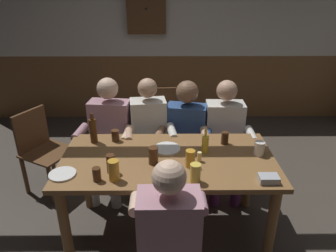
% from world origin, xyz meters
% --- Properties ---
extents(ground_plane, '(7.19, 7.19, 0.00)m').
position_xyz_m(ground_plane, '(0.00, 0.00, 0.00)').
color(ground_plane, '#423A33').
extents(back_wall_upper, '(5.99, 0.12, 1.36)m').
position_xyz_m(back_wall_upper, '(0.00, 2.60, 1.69)').
color(back_wall_upper, beige).
extents(back_wall_wainscot, '(5.99, 0.12, 1.01)m').
position_xyz_m(back_wall_wainscot, '(0.00, 2.60, 0.51)').
color(back_wall_wainscot, brown).
rests_on(back_wall_wainscot, ground_plane).
extents(dining_table, '(1.74, 0.88, 0.77)m').
position_xyz_m(dining_table, '(0.00, -0.11, 0.66)').
color(dining_table, brown).
rests_on(dining_table, ground_plane).
extents(person_0, '(0.57, 0.56, 1.23)m').
position_xyz_m(person_0, '(-0.59, 0.55, 0.67)').
color(person_0, '#B78493').
rests_on(person_0, ground_plane).
extents(person_1, '(0.53, 0.55, 1.22)m').
position_xyz_m(person_1, '(-0.19, 0.55, 0.67)').
color(person_1, silver).
rests_on(person_1, ground_plane).
extents(person_2, '(0.58, 0.57, 1.20)m').
position_xyz_m(person_2, '(0.18, 0.56, 0.67)').
color(person_2, '#2D4C84').
rests_on(person_2, ground_plane).
extents(person_3, '(0.53, 0.54, 1.20)m').
position_xyz_m(person_3, '(0.58, 0.55, 0.66)').
color(person_3, silver).
rests_on(person_3, ground_plane).
extents(person_4, '(0.52, 0.52, 1.18)m').
position_xyz_m(person_4, '(-0.00, -0.79, 0.66)').
color(person_4, '#B78493').
rests_on(person_4, ground_plane).
extents(chair_empty_near_right, '(0.60, 0.60, 0.88)m').
position_xyz_m(chair_empty_near_right, '(-1.31, 0.59, 0.48)').
color(chair_empty_near_right, brown).
rests_on(chair_empty_near_right, ground_plane).
extents(chair_empty_near_left, '(0.46, 0.46, 0.88)m').
position_xyz_m(chair_empty_near_left, '(-0.08, 1.26, 0.48)').
color(chair_empty_near_left, brown).
rests_on(chair_empty_near_left, ground_plane).
extents(table_candle, '(0.04, 0.04, 0.08)m').
position_xyz_m(table_candle, '(0.25, -0.17, 0.81)').
color(table_candle, '#F9E08C').
rests_on(table_candle, dining_table).
extents(condiment_caddy, '(0.14, 0.10, 0.05)m').
position_xyz_m(condiment_caddy, '(0.72, -0.46, 0.80)').
color(condiment_caddy, '#B2B7BC').
rests_on(condiment_caddy, dining_table).
extents(plate_0, '(0.23, 0.23, 0.01)m').
position_xyz_m(plate_0, '(-0.01, 0.03, 0.78)').
color(plate_0, white).
rests_on(plate_0, dining_table).
extents(plate_1, '(0.20, 0.20, 0.01)m').
position_xyz_m(plate_1, '(-0.78, -0.36, 0.78)').
color(plate_1, white).
rests_on(plate_1, dining_table).
extents(bottle_0, '(0.06, 0.06, 0.21)m').
position_xyz_m(bottle_0, '(0.31, -0.02, 0.85)').
color(bottle_0, gold).
rests_on(bottle_0, dining_table).
extents(bottle_1, '(0.06, 0.06, 0.27)m').
position_xyz_m(bottle_1, '(-0.65, 0.16, 0.89)').
color(bottle_1, '#593314').
rests_on(bottle_1, dining_table).
extents(pint_glass_0, '(0.07, 0.07, 0.10)m').
position_xyz_m(pint_glass_0, '(-0.47, 0.19, 0.82)').
color(pint_glass_0, '#4C2D19').
rests_on(pint_glass_0, dining_table).
extents(pint_glass_1, '(0.06, 0.06, 0.11)m').
position_xyz_m(pint_glass_1, '(0.50, 0.13, 0.83)').
color(pint_glass_1, '#4C2D19').
rests_on(pint_glass_1, dining_table).
extents(pint_glass_2, '(0.06, 0.06, 0.10)m').
position_xyz_m(pint_glass_2, '(-0.51, -0.43, 0.82)').
color(pint_glass_2, '#4C2D19').
rests_on(pint_glass_2, dining_table).
extents(pint_glass_3, '(0.07, 0.07, 0.14)m').
position_xyz_m(pint_glass_3, '(0.17, -0.24, 0.84)').
color(pint_glass_3, gold).
rests_on(pint_glass_3, dining_table).
extents(pint_glass_4, '(0.08, 0.08, 0.14)m').
position_xyz_m(pint_glass_4, '(0.19, -0.45, 0.84)').
color(pint_glass_4, '#E5C64C').
rests_on(pint_glass_4, dining_table).
extents(pint_glass_5, '(0.07, 0.07, 0.15)m').
position_xyz_m(pint_glass_5, '(-0.43, -0.32, 0.85)').
color(pint_glass_5, '#4C2D19').
rests_on(pint_glass_5, dining_table).
extents(pint_glass_6, '(0.08, 0.08, 0.12)m').
position_xyz_m(pint_glass_6, '(0.75, -0.07, 0.83)').
color(pint_glass_6, white).
rests_on(pint_glass_6, dining_table).
extents(pint_glass_7, '(0.08, 0.08, 0.14)m').
position_xyz_m(pint_glass_7, '(-0.12, -0.20, 0.84)').
color(pint_glass_7, '#4C2D19').
rests_on(pint_glass_7, dining_table).
extents(pint_glass_8, '(0.08, 0.08, 0.16)m').
position_xyz_m(pint_glass_8, '(-0.39, -0.42, 0.85)').
color(pint_glass_8, gold).
rests_on(pint_glass_8, dining_table).
extents(wall_dart_cabinet, '(0.56, 0.15, 0.70)m').
position_xyz_m(wall_dart_cabinet, '(-0.29, 2.47, 1.71)').
color(wall_dart_cabinet, brown).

